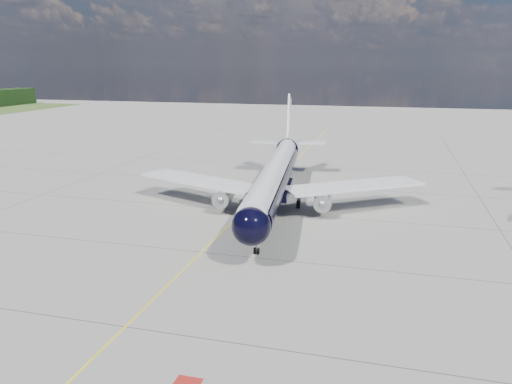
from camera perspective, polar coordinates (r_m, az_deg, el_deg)
ground at (r=68.20m, az=-0.19°, el=-0.97°), size 320.00×320.00×0.00m
taxiway_centerline at (r=63.57m, az=-1.37°, el=-2.12°), size 0.16×160.00×0.01m
main_airliner at (r=64.30m, az=2.24°, el=1.89°), size 37.94×46.46×13.43m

